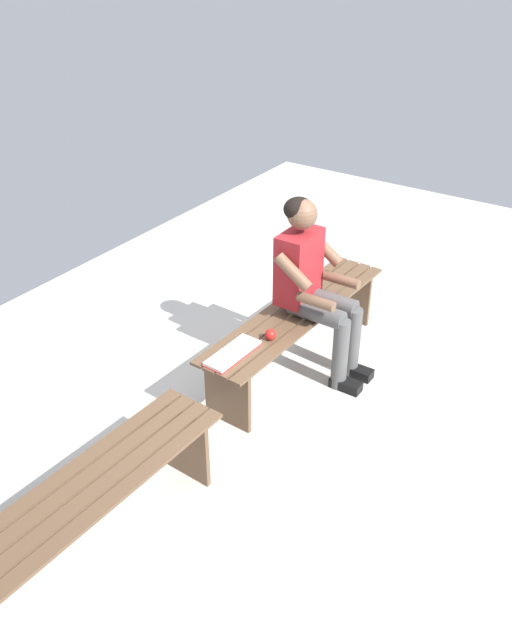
# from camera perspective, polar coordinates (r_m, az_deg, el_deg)

# --- Properties ---
(ground_plane) EXTENTS (10.00, 7.00, 0.04)m
(ground_plane) POSITION_cam_1_polar(r_m,az_deg,el_deg) (3.76, 8.47, -16.92)
(ground_plane) COLOR beige
(bench_near) EXTENTS (1.83, 0.46, 0.46)m
(bench_near) POSITION_cam_1_polar(r_m,az_deg,el_deg) (4.59, 3.58, -0.30)
(bench_near) COLOR brown
(bench_near) RESTS_ON ground
(bench_far) EXTENTS (1.87, 0.46, 0.46)m
(bench_far) POSITION_cam_1_polar(r_m,az_deg,el_deg) (3.35, -16.02, -16.33)
(bench_far) COLOR brown
(bench_far) RESTS_ON ground
(person_seated) EXTENTS (0.50, 0.69, 1.27)m
(person_seated) POSITION_cam_1_polar(r_m,az_deg,el_deg) (4.40, 5.10, 3.33)
(person_seated) COLOR maroon
(person_seated) RESTS_ON ground
(apple) EXTENTS (0.07, 0.07, 0.07)m
(apple) POSITION_cam_1_polar(r_m,az_deg,el_deg) (4.19, 1.28, -1.28)
(apple) COLOR red
(apple) RESTS_ON bench_near
(book_open) EXTENTS (0.42, 0.17, 0.02)m
(book_open) POSITION_cam_1_polar(r_m,az_deg,el_deg) (4.06, -2.06, -2.94)
(book_open) COLOR white
(book_open) RESTS_ON bench_near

